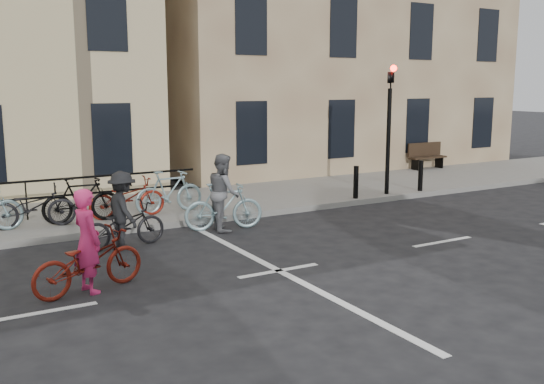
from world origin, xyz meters
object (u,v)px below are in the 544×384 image
bench (426,155)px  cyclist_pink (88,257)px  cyclist_dark (123,218)px  traffic_light (389,113)px  cyclist_grey (224,199)px

bench → cyclist_pink: 15.87m
cyclist_pink → cyclist_dark: bearing=-42.8°
traffic_light → bench: (4.80, 3.39, -1.78)m
traffic_light → bench: 6.14m
bench → cyclist_dark: 13.78m
bench → cyclist_pink: bearing=-153.2°
traffic_light → cyclist_dark: size_ratio=2.16×
traffic_light → cyclist_pink: traffic_light is taller
cyclist_dark → bench: bearing=-76.1°
bench → cyclist_pink: (-14.16, -7.16, -0.09)m
bench → traffic_light: bearing=-144.8°
cyclist_grey → cyclist_dark: size_ratio=1.03×
traffic_light → bench: traffic_light is taller
cyclist_grey → bench: bearing=-54.3°
traffic_light → cyclist_grey: 6.06m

